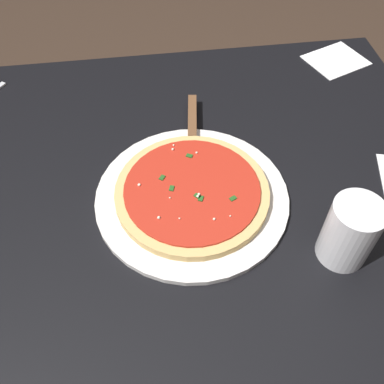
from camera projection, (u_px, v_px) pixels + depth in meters
The scene contains 7 objects.
ground_plane at pixel (181, 331), 1.40m from camera, with size 5.00×5.00×0.00m, color #38281E.
restaurant_table at pixel (175, 221), 0.92m from camera, with size 1.12×0.87×0.74m.
serving_plate at pixel (192, 197), 0.79m from camera, with size 0.35×0.35×0.01m, color white.
pizza at pixel (192, 192), 0.78m from camera, with size 0.28×0.28×0.02m.
pizza_server at pixel (192, 131), 0.89m from camera, with size 0.08×0.22×0.01m.
cup_tall_drink at pixel (350, 232), 0.68m from camera, with size 0.08×0.08×0.12m, color silver.
napkin_folded_right at pixel (336, 60), 1.07m from camera, with size 0.14×0.11×0.00m, color white.
Camera 1 is at (-0.04, -0.53, 1.37)m, focal length 40.31 mm.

